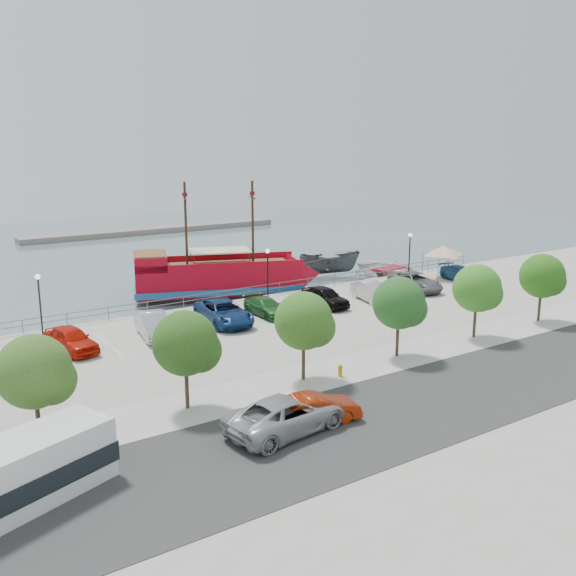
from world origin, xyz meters
TOP-DOWN VIEW (x-y plane):
  - ground at (0.00, 0.00)m, footprint 160.00×160.00m
  - land_slab at (0.00, -21.00)m, footprint 100.00×58.00m
  - street at (0.00, -16.00)m, footprint 100.00×8.00m
  - sidewalk at (0.00, -10.00)m, footprint 100.00×4.00m
  - seawall_railing at (0.00, 7.80)m, footprint 50.00×0.06m
  - far_shore at (10.00, 55.00)m, footprint 40.00×3.00m
  - pirate_ship at (0.08, 12.74)m, footprint 17.49×10.28m
  - patrol_boat at (12.38, 14.30)m, footprint 6.69×5.04m
  - speedboat at (17.19, 10.33)m, footprint 6.36×8.14m
  - dock_west at (-14.68, 9.20)m, footprint 7.46×3.70m
  - dock_mid at (6.93, 9.20)m, footprint 7.40×2.82m
  - dock_east at (15.09, 9.20)m, footprint 8.08×3.53m
  - canopy_tent at (18.40, 4.44)m, footprint 5.32×5.32m
  - street_van at (-12.30, -14.82)m, footprint 6.32×3.53m
  - street_sedan at (-10.69, -14.85)m, footprint 4.46×2.31m
  - shuttle_bus at (-23.67, -14.50)m, footprint 7.41×4.78m
  - fire_hydrant at (-6.04, -10.80)m, footprint 0.25×0.25m
  - lamp_post_left at (-18.00, 6.50)m, footprint 0.36×0.36m
  - lamp_post_mid at (0.00, 6.50)m, footprint 0.36×0.36m
  - lamp_post_right at (16.00, 6.50)m, footprint 0.36×0.36m
  - tree_a at (-21.85, -10.07)m, footprint 3.30×3.20m
  - tree_b at (-14.85, -10.07)m, footprint 3.30×3.20m
  - tree_c at (-7.85, -10.07)m, footprint 3.30×3.20m
  - tree_d at (-0.85, -10.07)m, footprint 3.30×3.20m
  - tree_e at (6.15, -10.07)m, footprint 3.30×3.20m
  - tree_f at (13.15, -10.07)m, footprint 3.30×3.20m
  - parked_car_a at (-17.29, 2.05)m, footprint 2.74×4.94m
  - parked_car_b at (-11.81, 2.11)m, footprint 2.55×5.19m
  - parked_car_c at (-6.35, 2.34)m, footprint 3.29×6.22m
  - parked_car_d at (-2.68, 2.46)m, footprint 1.93×4.60m
  - parked_car_e at (2.62, 2.13)m, footprint 1.96×4.73m
  - parked_car_f at (6.86, 1.35)m, footprint 2.60×5.02m
  - parked_car_g at (12.63, 2.20)m, footprint 3.34×5.90m
  - parked_car_h at (18.93, 2.64)m, footprint 2.63×4.94m

SIDE VIEW (x-z plane):
  - ground at x=0.00m, z-range -1.00..-1.00m
  - dock_west at x=-14.68m, z-range -1.00..-0.59m
  - dock_mid at x=6.93m, z-range -1.00..-0.59m
  - dock_east at x=15.09m, z-range -1.00..-0.55m
  - land_slab at x=0.00m, z-range -1.20..0.00m
  - far_shore at x=10.00m, z-range -1.00..-0.20m
  - speedboat at x=17.19m, z-range -1.00..0.54m
  - street at x=0.00m, z-range -0.01..0.03m
  - sidewalk at x=0.00m, z-range -0.01..0.04m
  - patrol_boat at x=12.38m, z-range -1.00..1.44m
  - fire_hydrant at x=-6.04m, z-range 0.03..0.76m
  - seawall_railing at x=0.00m, z-range 0.03..1.03m
  - parked_car_d at x=-2.68m, z-range 0.00..1.33m
  - parked_car_h at x=18.93m, z-range 0.00..1.36m
  - street_sedan at x=-10.69m, z-range 0.00..1.40m
  - parked_car_g at x=12.63m, z-range 0.00..1.56m
  - parked_car_f at x=6.86m, z-range 0.00..1.57m
  - parked_car_a at x=-17.29m, z-range 0.00..1.59m
  - parked_car_e at x=2.62m, z-range 0.00..1.60m
  - parked_car_b at x=-11.81m, z-range 0.00..1.64m
  - pirate_ship at x=0.08m, z-range -4.61..6.26m
  - parked_car_c at x=-6.35m, z-range 0.00..1.67m
  - street_van at x=-12.30m, z-range 0.00..1.67m
  - shuttle_bus at x=-23.67m, z-range -0.04..2.43m
  - lamp_post_left at x=-18.00m, z-range 0.80..5.08m
  - lamp_post_mid at x=0.00m, z-range 0.80..5.08m
  - lamp_post_right at x=16.00m, z-range 0.80..5.08m
  - canopy_tent at x=18.40m, z-range 1.35..5.00m
  - tree_a at x=-21.85m, z-range 0.80..5.80m
  - tree_b at x=-14.85m, z-range 0.80..5.80m
  - tree_c at x=-7.85m, z-range 0.80..5.80m
  - tree_d at x=-0.85m, z-range 0.80..5.80m
  - tree_e at x=6.15m, z-range 0.80..5.80m
  - tree_f at x=13.15m, z-range 0.80..5.80m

